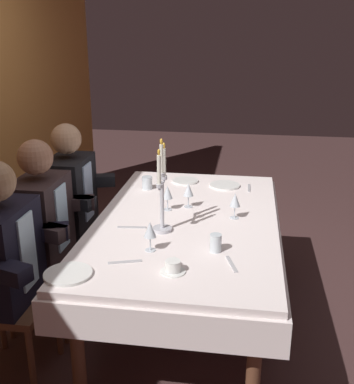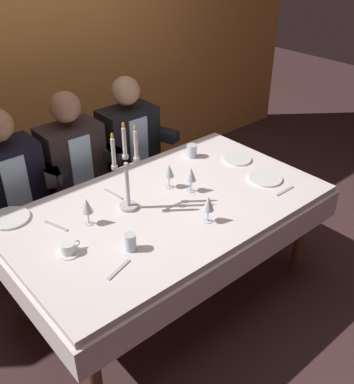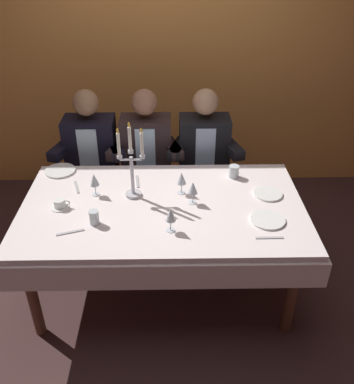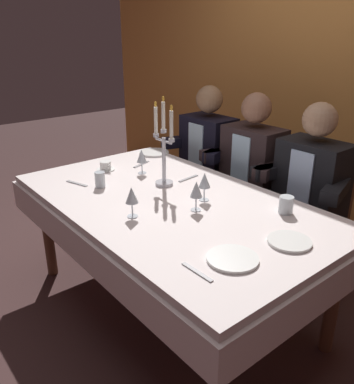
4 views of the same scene
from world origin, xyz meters
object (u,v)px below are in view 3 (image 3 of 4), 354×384
Objects in this scene: wine_glass_1 at (182,179)px; coffee_cup_0 at (60,204)px; water_tumbler_0 at (94,217)px; seated_diner_1 at (146,147)px; dinner_plate_2 at (60,171)px; dining_table at (163,219)px; seated_diner_0 at (91,147)px; wine_glass_2 at (94,180)px; water_tumbler_1 at (234,171)px; dinner_plate_0 at (268,194)px; seated_diner_2 at (204,147)px; dinner_plate_1 at (268,220)px; wine_glass_0 at (193,188)px; wine_glass_3 at (171,215)px; candelabra at (132,168)px.

wine_glass_1 is 0.83m from coffee_cup_0.
seated_diner_1 is (0.28, 1.10, -0.05)m from water_tumbler_0.
seated_diner_1 is at bearing 33.36° from dinner_plate_2.
dining_table is 1.09m from seated_diner_0.
wine_glass_2 is 1.71× the size of water_tumbler_0.
water_tumbler_0 is 0.73× the size of coffee_cup_0.
wine_glass_2 is (-0.47, 0.13, 0.23)m from dining_table.
dinner_plate_2 is 1.32m from water_tumbler_1.
coffee_cup_0 reaches higher than dining_table.
wine_glass_2 is at bearing 179.02° from dinner_plate_0.
coffee_cup_0 is at bearing -144.06° from wine_glass_2.
water_tumbler_0 is at bearing -124.99° from seated_diner_2.
coffee_cup_0 is at bearing 172.75° from dinner_plate_1.
seated_diner_0 is 0.47m from seated_diner_1.
wine_glass_0 is 0.94m from seated_diner_1.
water_tumbler_1 is at bearing 129.83° from dinner_plate_0.
seated_diner_1 is (-0.20, 1.18, -0.12)m from wine_glass_3.
wine_glass_0 is 0.13× the size of seated_diner_1.
dinner_plate_1 is 0.65m from wine_glass_1.
wine_glass_0 is 0.48m from water_tumbler_1.
water_tumbler_1 is at bearing 34.42° from dining_table.
seated_diner_0 is (-1.29, 1.08, -0.01)m from dinner_plate_1.
wine_glass_1 is 0.13× the size of seated_diner_1.
wine_glass_1 is 1.00× the size of wine_glass_2.
wine_glass_0 is at bearing -68.07° from seated_diner_1.
wine_glass_3 is at bearing -38.94° from wine_glass_2.
dinner_plate_2 is 1.09m from wine_glass_0.
water_tumbler_1 is (0.40, 0.22, -0.07)m from wine_glass_1.
dinner_plate_2 is at bearing -146.64° from seated_diner_1.
wine_glass_0 is at bearing 64.10° from wine_glass_3.
dinner_plate_2 is (-1.52, 0.35, 0.00)m from dinner_plate_0.
water_tumbler_1 is at bearing 30.95° from water_tumbler_0.
wine_glass_1 is at bearing 79.81° from wine_glass_3.
wine_glass_0 and wine_glass_2 have the same top height.
wine_glass_2 is 1.02m from water_tumbler_1.
seated_diner_0 is at bearing 85.98° from coffee_cup_0.
wine_glass_2 is 0.28m from coffee_cup_0.
dining_table is 0.71m from dinner_plate_1.
dining_table is at bearing -132.64° from wine_glass_1.
water_tumbler_0 reaches higher than dining_table.
candelabra is 2.36× the size of dinner_plate_2.
water_tumbler_0 is (0.36, -0.67, 0.04)m from dinner_plate_2.
dinner_plate_1 is (-0.06, -0.31, 0.00)m from dinner_plate_0.
dinner_plate_1 is 0.18× the size of seated_diner_0.
dinner_plate_1 is 1.19m from wine_glass_2.
dinner_plate_2 is 2.51× the size of water_tumbler_1.
water_tumbler_1 is at bearing 17.66° from coffee_cup_0.
seated_diner_2 is (1.02, 0.91, -0.03)m from coffee_cup_0.
dinner_plate_1 is 0.58m from water_tumbler_1.
seated_diner_1 is (-0.28, 0.74, -0.12)m from wine_glass_1.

